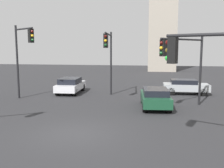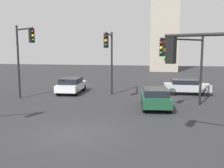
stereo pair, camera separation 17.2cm
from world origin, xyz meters
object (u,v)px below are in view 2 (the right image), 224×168
at_px(traffic_light_1, 211,66).
at_px(traffic_light_0, 109,50).
at_px(traffic_light_2, 24,48).
at_px(car_0, 186,86).
at_px(traffic_light_3, 184,56).
at_px(car_2, 71,85).
at_px(car_3, 155,97).

bearing_deg(traffic_light_1, traffic_light_0, -36.55).
xyz_separation_m(traffic_light_2, car_0, (12.68, 4.67, -3.32)).
xyz_separation_m(traffic_light_0, traffic_light_1, (5.52, -10.49, -0.48)).
height_order(traffic_light_0, traffic_light_3, traffic_light_0).
height_order(traffic_light_1, car_2, traffic_light_1).
relative_size(traffic_light_0, car_2, 1.28).
bearing_deg(car_2, car_3, -124.20).
bearing_deg(traffic_light_2, traffic_light_0, 48.38).
relative_size(traffic_light_0, traffic_light_3, 1.09).
height_order(traffic_light_2, traffic_light_3, traffic_light_2).
xyz_separation_m(traffic_light_3, car_0, (0.93, 5.80, -2.81)).
bearing_deg(traffic_light_3, traffic_light_0, -74.70).
relative_size(car_0, car_2, 0.93).
bearing_deg(traffic_light_1, traffic_light_2, -11.25).
distance_m(traffic_light_2, car_0, 13.92).
relative_size(traffic_light_3, car_3, 1.20).
bearing_deg(traffic_light_1, traffic_light_3, -63.42).
bearing_deg(traffic_light_2, car_3, 28.61).
height_order(traffic_light_1, traffic_light_3, traffic_light_3).
distance_m(traffic_light_2, car_2, 5.49).
distance_m(car_0, car_2, 10.27).
distance_m(traffic_light_1, car_0, 13.89).
relative_size(traffic_light_2, car_2, 1.37).
distance_m(traffic_light_3, car_3, 3.30).
relative_size(traffic_light_3, car_0, 1.26).
distance_m(traffic_light_0, car_2, 5.40).
distance_m(traffic_light_3, car_0, 6.51).
xyz_separation_m(traffic_light_1, car_0, (0.81, 13.60, -2.68)).
height_order(traffic_light_0, traffic_light_1, traffic_light_0).
xyz_separation_m(traffic_light_0, traffic_light_2, (-6.35, -1.56, 0.17)).
bearing_deg(traffic_light_0, traffic_light_3, 59.48).
bearing_deg(car_3, traffic_light_1, -171.80).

